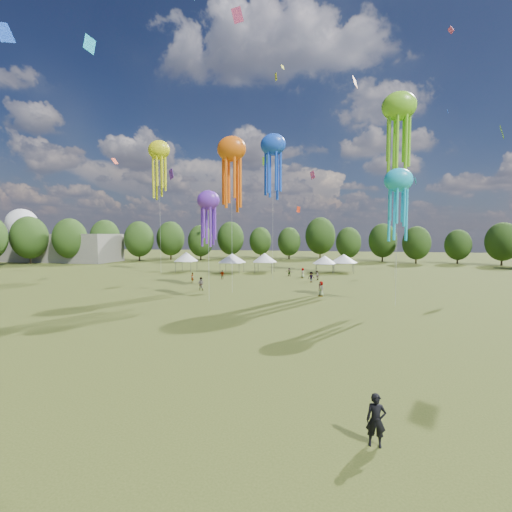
# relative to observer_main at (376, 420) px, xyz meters

# --- Properties ---
(ground) EXTENTS (300.00, 300.00, 0.00)m
(ground) POSITION_rel_observer_main_xyz_m (-9.28, 0.79, -0.98)
(ground) COLOR #384416
(ground) RESTS_ON ground
(observer_main) EXTENTS (0.74, 0.51, 1.96)m
(observer_main) POSITION_rel_observer_main_xyz_m (0.00, 0.00, 0.00)
(observer_main) COLOR black
(observer_main) RESTS_ON ground
(spectator_near) EXTENTS (0.95, 0.77, 1.85)m
(spectator_near) POSITION_rel_observer_main_xyz_m (-19.27, 32.28, -0.06)
(spectator_near) COLOR gray
(spectator_near) RESTS_ON ground
(spectators_far) EXTENTS (21.58, 21.24, 1.92)m
(spectators_far) POSITION_rel_observer_main_xyz_m (-7.72, 43.52, -0.13)
(spectators_far) COLOR gray
(spectators_far) RESTS_ON ground
(festival_tents) EXTENTS (37.29, 10.89, 4.22)m
(festival_tents) POSITION_rel_observer_main_xyz_m (-13.77, 56.24, 2.04)
(festival_tents) COLOR #47474C
(festival_tents) RESTS_ON ground
(show_kites) EXTENTS (49.92, 29.70, 32.48)m
(show_kites) POSITION_rel_observer_main_xyz_m (-6.39, 45.23, 21.32)
(show_kites) COLOR orange
(show_kites) RESTS_ON ground
(small_kites) EXTENTS (66.49, 67.91, 38.70)m
(small_kites) POSITION_rel_observer_main_xyz_m (-8.69, 44.00, 29.08)
(small_kites) COLOR orange
(small_kites) RESTS_ON ground
(treeline) EXTENTS (201.57, 95.24, 13.43)m
(treeline) POSITION_rel_observer_main_xyz_m (-13.15, 63.30, 5.56)
(treeline) COLOR #38281C
(treeline) RESTS_ON ground
(hangar) EXTENTS (40.00, 12.00, 8.00)m
(hangar) POSITION_rel_observer_main_xyz_m (-81.28, 72.79, 3.02)
(hangar) COLOR gray
(hangar) RESTS_ON ground
(radome) EXTENTS (9.00, 9.00, 16.00)m
(radome) POSITION_rel_observer_main_xyz_m (-97.28, 78.79, 9.00)
(radome) COLOR white
(radome) RESTS_ON ground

